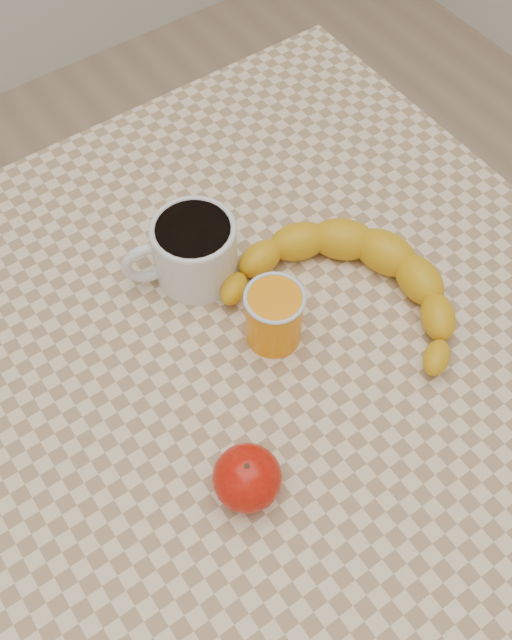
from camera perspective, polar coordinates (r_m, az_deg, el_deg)
ground at (r=1.50m, az=0.00°, el=-15.95°), size 3.00×3.00×0.00m
table at (r=0.88m, az=0.00°, el=-3.67°), size 0.80×0.80×0.75m
coffee_mug at (r=0.82m, az=-5.10°, el=5.67°), size 0.15×0.12×0.08m
orange_juice_glass at (r=0.77m, az=1.46°, el=0.34°), size 0.07×0.07×0.08m
apple at (r=0.70m, az=-0.71°, el=-12.51°), size 0.08×0.08×0.06m
banana at (r=0.82m, az=7.75°, el=2.52°), size 0.45×0.47×0.05m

